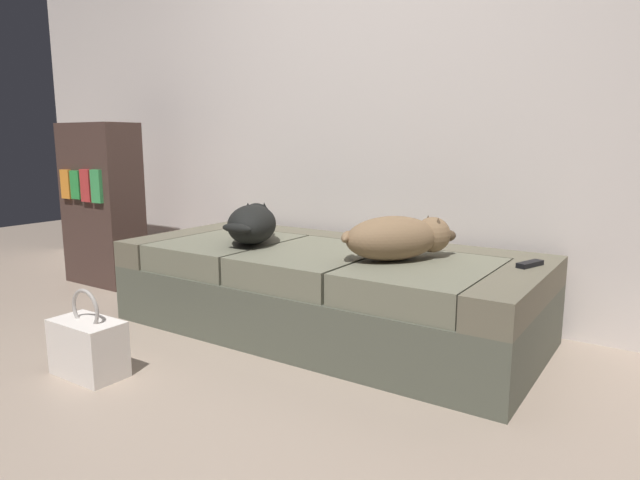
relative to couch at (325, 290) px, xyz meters
The scene contains 8 objects.
ground_plane 1.12m from the couch, 90.00° to the right, with size 10.00×10.00×0.00m, color tan.
back_wall 1.33m from the couch, 90.00° to the left, with size 6.40×0.10×2.80m, color silver.
couch is the anchor object (origin of this frame).
dog_dark 0.54m from the couch, 169.81° to the right, with size 0.46×0.56×0.21m.
dog_tan 0.54m from the couch, ahead, with size 0.47×0.54×0.20m.
tv_remote 1.02m from the couch, ahead, with size 0.04×0.15×0.02m, color black.
handbag 1.16m from the couch, 117.03° to the right, with size 0.32×0.18×0.38m.
bookshelf 1.86m from the couch, behind, with size 0.56×0.30×1.10m.
Camera 1 is at (1.53, -1.25, 0.99)m, focal length 31.23 mm.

